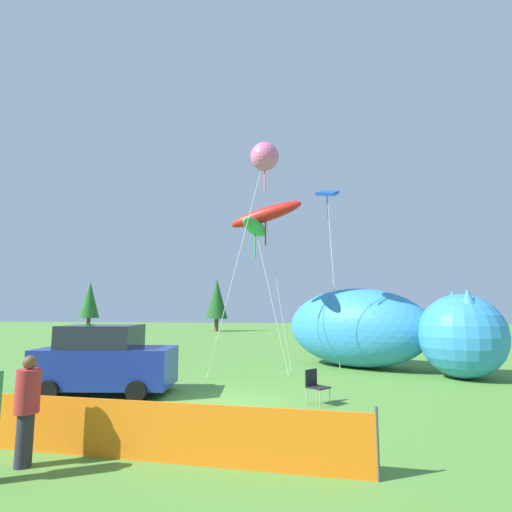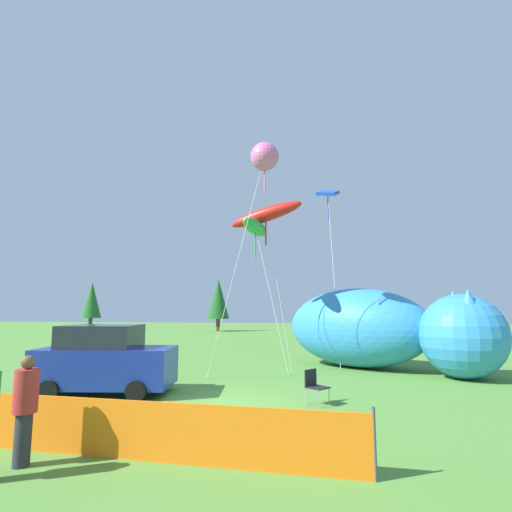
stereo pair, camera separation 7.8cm
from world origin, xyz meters
TOP-DOWN VIEW (x-y plane):
  - ground_plane at (0.00, 0.00)m, footprint 120.00×120.00m
  - parked_car at (-3.79, 1.09)m, footprint 4.08×2.40m
  - folding_chair at (2.39, 0.72)m, footprint 0.70×0.70m
  - inflatable_cat at (5.11, 7.14)m, footprint 8.72×7.17m
  - safety_fence at (-1.40, -3.61)m, footprint 9.37×0.77m
  - spectator_in_grey_shirt at (-2.30, -4.19)m, footprint 0.38×0.38m
  - kite_pink_octopus at (0.71, 3.69)m, footprint 2.69×1.06m
  - kite_blue_box at (3.20, 8.71)m, footprint 1.17×2.24m
  - kite_green_fish at (0.09, 5.59)m, footprint 1.95×2.44m
  - kite_red_lizard at (0.50, 5.83)m, footprint 3.28×1.28m
  - horizon_tree_east at (-8.16, 33.67)m, footprint 2.45×2.45m
  - horizon_tree_west at (-24.80, 35.95)m, footprint 2.43×2.43m

SIDE VIEW (x-z plane):
  - ground_plane at x=0.00m, z-range 0.00..0.00m
  - safety_fence at x=-1.40m, z-range -0.05..1.01m
  - folding_chair at x=2.39m, z-range 0.08..0.97m
  - spectator_in_grey_shirt at x=-2.30m, z-range 0.08..1.82m
  - parked_car at x=-3.79m, z-range -0.03..1.99m
  - inflatable_cat at x=5.11m, z-range -0.13..3.26m
  - horizon_tree_west at x=-24.80m, z-range 0.66..6.45m
  - horizon_tree_east at x=-8.16m, z-range 0.67..6.50m
  - kite_green_fish at x=0.09m, z-range 2.69..8.96m
  - kite_red_lizard at x=0.50m, z-range 2.86..9.94m
  - kite_blue_box at x=3.20m, z-range 3.73..12.13m
  - kite_pink_octopus at x=0.71m, z-range 3.76..12.39m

